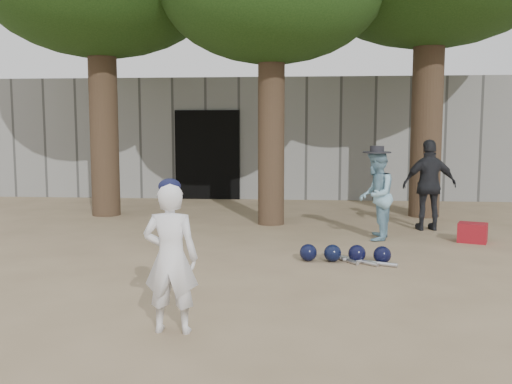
# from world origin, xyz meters

# --- Properties ---
(ground) EXTENTS (70.00, 70.00, 0.00)m
(ground) POSITION_xyz_m (0.00, 0.00, 0.00)
(ground) COLOR #937C5E
(ground) RESTS_ON ground
(boy_player) EXTENTS (0.47, 0.31, 1.30)m
(boy_player) POSITION_xyz_m (0.08, -1.47, 0.65)
(boy_player) COLOR white
(boy_player) RESTS_ON ground
(spectator_blue) EXTENTS (0.67, 0.78, 1.41)m
(spectator_blue) POSITION_xyz_m (2.33, 2.85, 0.71)
(spectator_blue) COLOR #82B2C9
(spectator_blue) RESTS_ON ground
(spectator_dark) EXTENTS (0.95, 0.47, 1.57)m
(spectator_dark) POSITION_xyz_m (3.36, 3.81, 0.78)
(spectator_dark) COLOR black
(spectator_dark) RESTS_ON ground
(red_bag) EXTENTS (0.51, 0.45, 0.30)m
(red_bag) POSITION_xyz_m (3.81, 2.77, 0.15)
(red_bag) COLOR maroon
(red_bag) RESTS_ON ground
(back_building) EXTENTS (16.00, 5.24, 3.00)m
(back_building) POSITION_xyz_m (-0.00, 10.33, 1.50)
(back_building) COLOR gray
(back_building) RESTS_ON ground
(helmet_row) EXTENTS (1.19, 0.29, 0.23)m
(helmet_row) POSITION_xyz_m (1.75, 1.27, 0.12)
(helmet_row) COLOR black
(helmet_row) RESTS_ON ground
(bat_pile) EXTENTS (0.92, 0.72, 0.06)m
(bat_pile) POSITION_xyz_m (1.89, 1.28, 0.03)
(bat_pile) COLOR silver
(bat_pile) RESTS_ON ground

